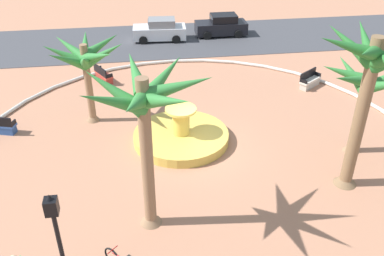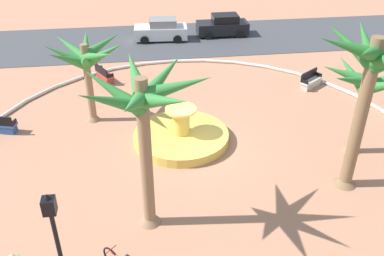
# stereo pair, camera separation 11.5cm
# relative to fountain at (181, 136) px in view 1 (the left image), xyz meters

# --- Properties ---
(ground_plane) EXTENTS (80.00, 80.00, 0.00)m
(ground_plane) POSITION_rel_fountain_xyz_m (0.65, -0.77, -0.28)
(ground_plane) COLOR tan
(plaza_curb) EXTENTS (21.53, 21.53, 0.20)m
(plaza_curb) POSITION_rel_fountain_xyz_m (0.65, -0.77, -0.18)
(plaza_curb) COLOR silver
(plaza_curb) RESTS_ON ground
(street_asphalt) EXTENTS (48.00, 8.00, 0.03)m
(street_asphalt) POSITION_rel_fountain_xyz_m (0.65, 14.40, -0.26)
(street_asphalt) COLOR #424247
(street_asphalt) RESTS_ON ground
(fountain) EXTENTS (4.57, 4.57, 1.79)m
(fountain) POSITION_rel_fountain_xyz_m (0.00, 0.00, 0.00)
(fountain) COLOR gold
(fountain) RESTS_ON ground
(palm_tree_near_fountain) EXTENTS (4.25, 4.45, 6.11)m
(palm_tree_near_fountain) POSITION_rel_fountain_xyz_m (-1.76, -5.40, 4.46)
(palm_tree_near_fountain) COLOR #8E6B4C
(palm_tree_near_fountain) RESTS_ON ground
(palm_tree_by_curb) EXTENTS (3.84, 3.66, 4.36)m
(palm_tree_by_curb) POSITION_rel_fountain_xyz_m (7.70, -1.98, 2.99)
(palm_tree_by_curb) COLOR #8E6B4C
(palm_tree_by_curb) RESTS_ON ground
(palm_tree_mid_plaza) EXTENTS (4.03, 4.12, 4.42)m
(palm_tree_mid_plaza) POSITION_rel_fountain_xyz_m (-4.30, 2.62, 3.17)
(palm_tree_mid_plaza) COLOR #8E6B4C
(palm_tree_mid_plaza) RESTS_ON ground
(palm_tree_far_side) EXTENTS (4.21, 4.08, 6.61)m
(palm_tree_far_side) POSITION_rel_fountain_xyz_m (6.39, -4.23, 4.69)
(palm_tree_far_side) COLOR brown
(palm_tree_far_side) RESTS_ON ground
(bench_west) EXTENTS (1.68, 0.94, 1.00)m
(bench_west) POSITION_rel_fountain_xyz_m (-8.80, 2.01, 0.07)
(bench_west) COLOR #335BA8
(bench_west) RESTS_ON ground
(bench_north) EXTENTS (1.59, 1.34, 1.00)m
(bench_north) POSITION_rel_fountain_xyz_m (8.41, 4.89, 0.07)
(bench_north) COLOR beige
(bench_north) RESTS_ON ground
(bench_southeast) EXTENTS (1.21, 1.64, 1.00)m
(bench_southeast) POSITION_rel_fountain_xyz_m (-3.93, 7.49, 0.07)
(bench_southeast) COLOR #B73D33
(bench_southeast) RESTS_ON ground
(lamppost) EXTENTS (0.32, 0.32, 4.55)m
(lamppost) POSITION_rel_fountain_xyz_m (-4.21, -8.90, 2.38)
(lamppost) COLOR black
(lamppost) RESTS_ON ground
(parked_car_leftmost) EXTENTS (4.10, 2.11, 1.67)m
(parked_car_leftmost) POSITION_rel_fountain_xyz_m (0.14, 14.51, 0.50)
(parked_car_leftmost) COLOR silver
(parked_car_leftmost) RESTS_ON ground
(parked_car_second) EXTENTS (4.00, 1.92, 1.67)m
(parked_car_second) POSITION_rel_fountain_xyz_m (5.04, 14.95, 0.50)
(parked_car_second) COLOR black
(parked_car_second) RESTS_ON ground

